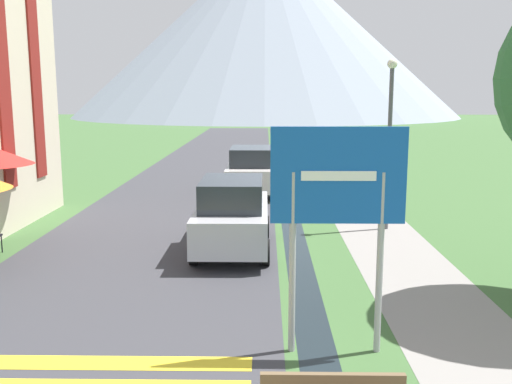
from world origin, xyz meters
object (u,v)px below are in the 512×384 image
(parked_car_near, at_px, (232,215))
(streetlamp, at_px, (390,129))
(parked_car_far, at_px, (252,170))
(road_sign, at_px, (338,201))

(parked_car_near, distance_m, streetlamp, 5.28)
(streetlamp, bearing_deg, parked_car_far, 124.77)
(parked_car_far, distance_m, streetlamp, 7.30)
(streetlamp, bearing_deg, parked_car_near, -151.21)
(streetlamp, bearing_deg, road_sign, -107.05)
(road_sign, height_order, parked_car_near, road_sign)
(parked_car_near, bearing_deg, road_sign, -71.61)
(parked_car_far, bearing_deg, streetlamp, -55.23)
(parked_car_near, height_order, streetlamp, streetlamp)
(road_sign, bearing_deg, parked_car_near, 108.39)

